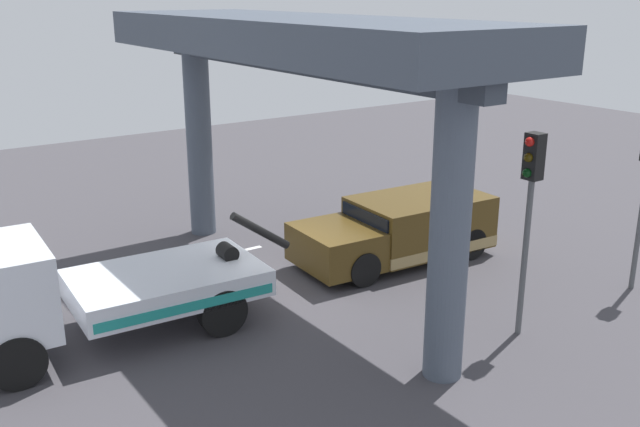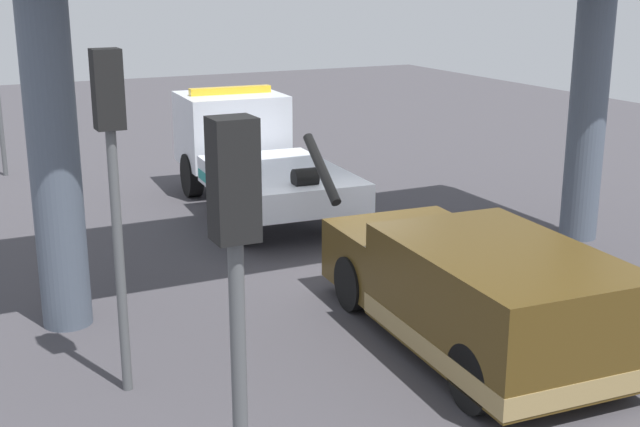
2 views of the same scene
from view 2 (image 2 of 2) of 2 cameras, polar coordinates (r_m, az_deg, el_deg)
ground_plane at (r=14.97m, az=1.62°, el=-3.63°), size 60.00×40.00×0.10m
lane_stripe_mid at (r=16.41m, az=10.53°, el=-1.94°), size 2.60×0.16×0.01m
lane_stripe_east at (r=21.34m, az=0.97°, el=2.42°), size 2.60×0.16×0.01m
tow_truck_white at (r=18.69m, az=-4.77°, el=4.22°), size 7.31×2.75×2.46m
towed_van_green at (r=11.63m, az=10.48°, el=-5.33°), size 5.32×2.49×1.58m
traffic_light_near at (r=6.20m, az=-5.79°, el=-3.20°), size 0.39×0.32×3.96m
traffic_light_far at (r=9.90m, az=-13.96°, el=4.33°), size 0.39×0.32×4.15m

